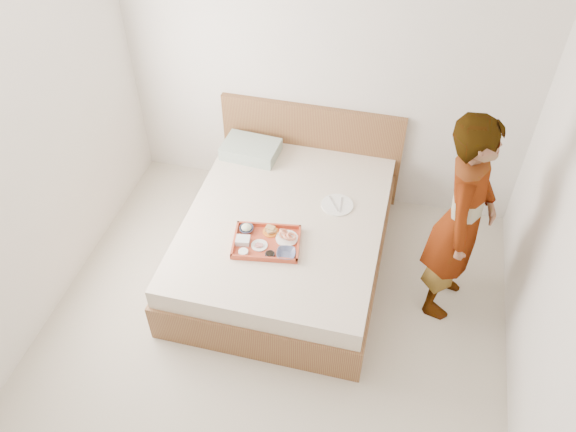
# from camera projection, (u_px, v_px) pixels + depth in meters

# --- Properties ---
(ground) EXTENTS (3.50, 4.00, 0.01)m
(ground) POSITION_uv_depth(u_px,v_px,m) (263.00, 362.00, 4.32)
(ground) COLOR #BFB4A1
(ground) RESTS_ON ground
(ceiling) EXTENTS (3.50, 4.00, 0.01)m
(ceiling) POSITION_uv_depth(u_px,v_px,m) (245.00, 34.00, 2.51)
(ceiling) COLOR white
(ceiling) RESTS_ON ground
(wall_back) EXTENTS (3.50, 0.01, 2.60)m
(wall_back) POSITION_uv_depth(u_px,v_px,m) (324.00, 70.00, 4.81)
(wall_back) COLOR silver
(wall_back) RESTS_ON ground
(wall_right) EXTENTS (0.01, 4.00, 2.60)m
(wall_right) POSITION_uv_depth(u_px,v_px,m) (571.00, 299.00, 3.11)
(wall_right) COLOR silver
(wall_right) RESTS_ON ground
(bed) EXTENTS (1.65, 2.00, 0.53)m
(bed) POSITION_uv_depth(u_px,v_px,m) (285.00, 240.00, 4.85)
(bed) COLOR brown
(bed) RESTS_ON ground
(headboard) EXTENTS (1.65, 0.06, 0.95)m
(headboard) POSITION_uv_depth(u_px,v_px,m) (311.00, 150.00, 5.37)
(headboard) COLOR brown
(headboard) RESTS_ON ground
(pillow) EXTENTS (0.51, 0.37, 0.12)m
(pillow) POSITION_uv_depth(u_px,v_px,m) (251.00, 149.00, 5.20)
(pillow) COLOR #A8B8A9
(pillow) RESTS_ON bed
(tray) EXTENTS (0.55, 0.44, 0.05)m
(tray) POSITION_uv_depth(u_px,v_px,m) (267.00, 242.00, 4.44)
(tray) COLOR #B53D21
(tray) RESTS_ON bed
(prawn_plate) EXTENTS (0.20, 0.20, 0.01)m
(prawn_plate) POSITION_uv_depth(u_px,v_px,m) (287.00, 238.00, 4.47)
(prawn_plate) COLOR white
(prawn_plate) RESTS_ON tray
(navy_bowl_big) EXTENTS (0.16, 0.16, 0.03)m
(navy_bowl_big) POSITION_uv_depth(u_px,v_px,m) (286.00, 254.00, 4.34)
(navy_bowl_big) COLOR #161D42
(navy_bowl_big) RESTS_ON tray
(sauce_dish) EXTENTS (0.08, 0.08, 0.03)m
(sauce_dish) POSITION_uv_depth(u_px,v_px,m) (270.00, 255.00, 4.34)
(sauce_dish) COLOR black
(sauce_dish) RESTS_ON tray
(meat_plate) EXTENTS (0.14, 0.14, 0.01)m
(meat_plate) POSITION_uv_depth(u_px,v_px,m) (259.00, 245.00, 4.42)
(meat_plate) COLOR white
(meat_plate) RESTS_ON tray
(bread_plate) EXTENTS (0.14, 0.14, 0.01)m
(bread_plate) POSITION_uv_depth(u_px,v_px,m) (271.00, 232.00, 4.52)
(bread_plate) COLOR orange
(bread_plate) RESTS_ON tray
(salad_bowl) EXTENTS (0.13, 0.13, 0.03)m
(salad_bowl) POSITION_uv_depth(u_px,v_px,m) (246.00, 229.00, 4.52)
(salad_bowl) COLOR #161D42
(salad_bowl) RESTS_ON tray
(plastic_tub) EXTENTS (0.12, 0.10, 0.05)m
(plastic_tub) POSITION_uv_depth(u_px,v_px,m) (243.00, 240.00, 4.43)
(plastic_tub) COLOR silver
(plastic_tub) RESTS_ON tray
(cheese_round) EXTENTS (0.08, 0.08, 0.03)m
(cheese_round) POSITION_uv_depth(u_px,v_px,m) (243.00, 252.00, 4.36)
(cheese_round) COLOR white
(cheese_round) RESTS_ON tray
(dinner_plate) EXTENTS (0.32, 0.32, 0.01)m
(dinner_plate) POSITION_uv_depth(u_px,v_px,m) (337.00, 205.00, 4.76)
(dinner_plate) COLOR white
(dinner_plate) RESTS_ON bed
(person) EXTENTS (0.54, 0.71, 1.76)m
(person) POSITION_uv_depth(u_px,v_px,m) (462.00, 220.00, 4.14)
(person) COLOR white
(person) RESTS_ON ground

